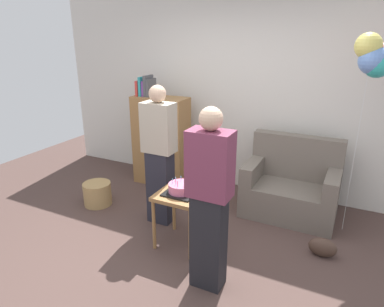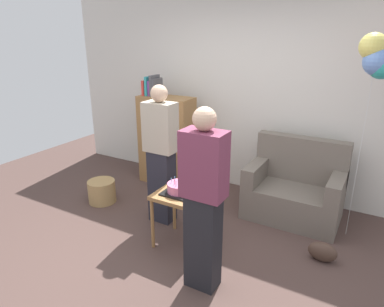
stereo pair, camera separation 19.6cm
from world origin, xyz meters
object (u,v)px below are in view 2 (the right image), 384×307
Objects in this scene: couch at (294,190)px; bookshelf at (166,139)px; person_holding_cake at (203,201)px; wicker_basket at (102,191)px; birthday_cake at (180,188)px; handbag at (322,252)px; side_table at (180,201)px; person_blowing_candles at (161,155)px; balloon_bunch at (381,58)px.

couch is 0.69× the size of bookshelf.
couch is 1.76m from person_holding_cake.
bookshelf reaches higher than wicker_basket.
birthday_cake is 1.53m from wicker_basket.
birthday_cake reaches higher than handbag.
wicker_basket is at bearing 168.12° from side_table.
person_holding_cake is at bearing -28.30° from person_blowing_candles.
person_holding_cake is at bearing -134.57° from handbag.
bookshelf is 1.66m from side_table.
birthday_cake is 0.20× the size of person_blowing_candles.
person_holding_cake is 4.53× the size of wicker_basket.
couch is at bearing -81.50° from person_holding_cake.
wicker_basket is at bearing 0.40° from person_holding_cake.
balloon_bunch reaches higher than person_holding_cake.
person_holding_cake is 5.82× the size of handbag.
side_table is 0.64m from person_blowing_candles.
balloon_bunch reaches higher than person_blowing_candles.
person_blowing_candles is 0.75× the size of balloon_bunch.
side_table is 0.76m from person_holding_cake.
person_holding_cake is at bearing -41.41° from birthday_cake.
couch is at bearing 122.86° from handbag.
birthday_cake is at bearing -162.47° from handbag.
couch is 0.51× the size of balloon_bunch.
wicker_basket is at bearing 168.12° from birthday_cake.
person_holding_cake is at bearing -125.61° from balloon_bunch.
bookshelf is at bearing 68.53° from wicker_basket.
couch is 3.44× the size of birthday_cake.
side_table is at bearing -162.47° from handbag.
bookshelf is 0.74× the size of balloon_bunch.
person_blowing_candles is (-1.34, -0.88, 0.49)m from couch.
couch is 1.50m from side_table.
person_blowing_candles is 1.18m from wicker_basket.
handbag is at bearing -107.71° from balloon_bunch.
wicker_basket is 1.29× the size of handbag.
birthday_cake is at bearing -19.78° from person_holding_cake.
balloon_bunch reaches higher than handbag.
bookshelf reaches higher than handbag.
couch reaches higher than birthday_cake.
wicker_basket is (-2.31, -0.90, -0.19)m from couch.
side_table is at bearing -146.62° from balloon_bunch.
bookshelf is 1.14m from person_blowing_candles.
balloon_bunch is at bearing 33.38° from side_table.
side_table is 0.37× the size of person_blowing_candles.
couch is 2.49m from wicker_basket.
person_blowing_candles is at bearing 144.47° from side_table.
person_blowing_candles reaches higher than birthday_cake.
birthday_cake is (-0.90, -1.20, 0.31)m from couch.
wicker_basket is at bearing -177.14° from handbag.
balloon_bunch is at bearing -13.01° from couch.
birthday_cake is at bearing -51.43° from bookshelf.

